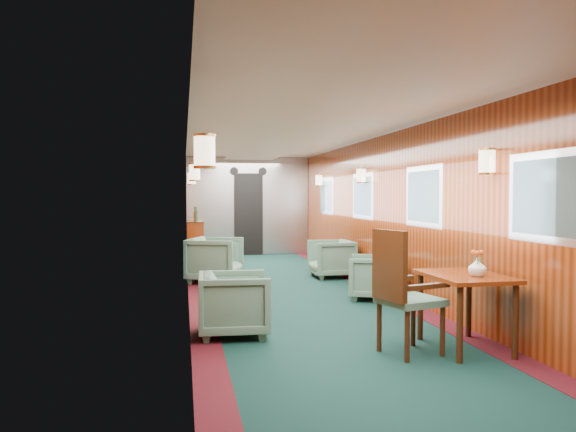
# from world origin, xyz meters

# --- Properties ---
(room) EXTENTS (12.00, 12.10, 2.40)m
(room) POSITION_xyz_m (0.00, 0.00, 1.63)
(room) COLOR #0C2C26
(room) RESTS_ON ground
(bulkhead) EXTENTS (2.98, 0.17, 2.39)m
(bulkhead) POSITION_xyz_m (0.00, 5.91, 1.18)
(bulkhead) COLOR #AAADB1
(bulkhead) RESTS_ON ground
(windows_right) EXTENTS (0.02, 8.60, 0.80)m
(windows_right) POSITION_xyz_m (1.49, 0.25, 1.45)
(windows_right) COLOR silver
(windows_right) RESTS_ON ground
(wall_sconces) EXTENTS (2.97, 7.97, 0.25)m
(wall_sconces) POSITION_xyz_m (0.00, 0.57, 1.79)
(wall_sconces) COLOR #FFEFC6
(wall_sconces) RESTS_ON ground
(dining_table) EXTENTS (0.67, 0.96, 0.72)m
(dining_table) POSITION_xyz_m (1.07, -2.91, 0.60)
(dining_table) COLOR maroon
(dining_table) RESTS_ON ground
(side_chair) EXTENTS (0.63, 0.65, 1.16)m
(side_chair) POSITION_xyz_m (0.39, -3.00, 0.63)
(side_chair) COLOR #1F493C
(side_chair) RESTS_ON ground
(credenza) EXTENTS (0.33, 1.07, 1.23)m
(credenza) POSITION_xyz_m (-1.34, 3.62, 0.49)
(credenza) COLOR maroon
(credenza) RESTS_ON ground
(flower_vase) EXTENTS (0.18, 0.18, 0.17)m
(flower_vase) POSITION_xyz_m (1.11, -3.05, 0.80)
(flower_vase) COLOR white
(flower_vase) RESTS_ON dining_table
(armchair_left_near) EXTENTS (0.76, 0.74, 0.67)m
(armchair_left_near) POSITION_xyz_m (-1.05, -2.00, 0.33)
(armchair_left_near) COLOR #1F493C
(armchair_left_near) RESTS_ON ground
(armchair_left_far) EXTENTS (1.06, 1.04, 0.76)m
(armchair_left_far) POSITION_xyz_m (-1.05, 1.65, 0.38)
(armchair_left_far) COLOR #1F493C
(armchair_left_far) RESTS_ON ground
(armchair_right_near) EXTENTS (0.88, 0.87, 0.63)m
(armchair_right_near) POSITION_xyz_m (1.07, -0.30, 0.31)
(armchair_right_near) COLOR #1F493C
(armchair_right_near) RESTS_ON ground
(armchair_right_far) EXTENTS (0.76, 0.74, 0.67)m
(armchair_right_far) POSITION_xyz_m (1.02, 1.82, 0.34)
(armchair_right_far) COLOR #1F493C
(armchair_right_far) RESTS_ON ground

